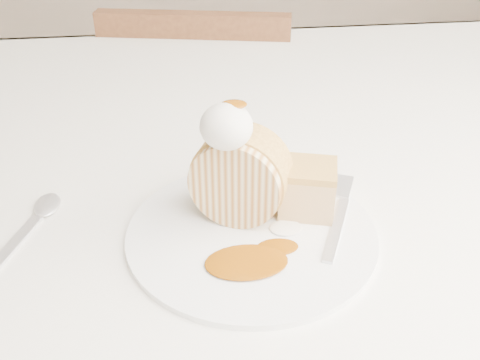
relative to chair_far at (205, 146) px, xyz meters
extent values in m
cube|color=white|center=(0.03, -0.51, 0.28)|extent=(1.40, 0.90, 0.04)
cube|color=white|center=(0.03, -0.06, 0.16)|extent=(1.40, 0.01, 0.28)
cube|color=brown|center=(0.02, 0.07, -0.07)|extent=(0.44, 0.44, 0.04)
cube|color=brown|center=(-0.02, -0.09, 0.14)|extent=(0.38, 0.11, 0.39)
cylinder|color=brown|center=(0.21, 0.20, -0.27)|extent=(0.03, 0.03, 0.37)
cylinder|color=brown|center=(-0.11, 0.26, -0.27)|extent=(0.03, 0.03, 0.37)
cylinder|color=brown|center=(0.14, -0.12, -0.27)|extent=(0.03, 0.03, 0.37)
cylinder|color=brown|center=(-0.18, -0.05, -0.27)|extent=(0.03, 0.03, 0.37)
cylinder|color=white|center=(0.01, -0.71, 0.30)|extent=(0.30, 0.30, 0.01)
cylinder|color=beige|center=(0.00, -0.68, 0.35)|extent=(0.10, 0.08, 0.09)
cube|color=gold|center=(0.07, -0.69, 0.32)|extent=(0.07, 0.06, 0.04)
ellipsoid|color=silver|center=(-0.02, -0.71, 0.41)|extent=(0.05, 0.05, 0.04)
ellipsoid|color=#7D3F05|center=(-0.01, -0.70, 0.43)|extent=(0.02, 0.02, 0.01)
cube|color=silver|center=(0.09, -0.72, 0.30)|extent=(0.08, 0.14, 0.00)
cube|color=silver|center=(-0.23, -0.72, 0.30)|extent=(0.07, 0.15, 0.00)
camera|label=1|loc=(-0.06, -1.12, 0.62)|focal=40.00mm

